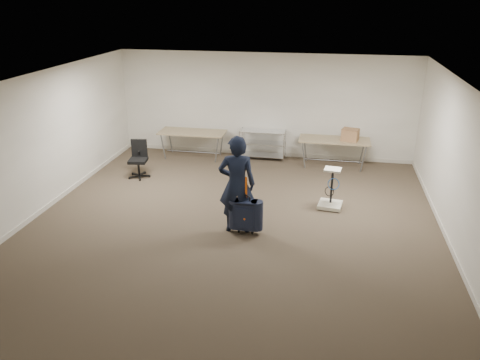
# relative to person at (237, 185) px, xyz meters

# --- Properties ---
(ground) EXTENTS (9.00, 9.00, 0.00)m
(ground) POSITION_rel_person_xyz_m (-0.12, 0.02, -0.94)
(ground) COLOR #3F3426
(ground) RESTS_ON ground
(room_shell) EXTENTS (8.00, 9.00, 9.00)m
(room_shell) POSITION_rel_person_xyz_m (-0.12, 1.40, -0.89)
(room_shell) COLOR beige
(room_shell) RESTS_ON ground
(folding_table_left) EXTENTS (1.80, 0.75, 0.73)m
(folding_table_left) POSITION_rel_person_xyz_m (-2.02, 3.97, -0.27)
(folding_table_left) COLOR #8C7755
(folding_table_left) RESTS_ON ground
(folding_table_right) EXTENTS (1.80, 0.75, 0.73)m
(folding_table_right) POSITION_rel_person_xyz_m (1.78, 3.97, -0.27)
(folding_table_right) COLOR #8C7755
(folding_table_right) RESTS_ON ground
(wire_shelf) EXTENTS (1.22, 0.47, 0.80)m
(wire_shelf) POSITION_rel_person_xyz_m (-0.12, 4.22, -0.50)
(wire_shelf) COLOR silver
(wire_shelf) RESTS_ON ground
(person) EXTENTS (0.75, 0.55, 1.89)m
(person) POSITION_rel_person_xyz_m (0.00, 0.00, 0.00)
(person) COLOR black
(person) RESTS_ON ground
(suitcase) EXTENTS (0.42, 0.24, 1.14)m
(suitcase) POSITION_rel_person_xyz_m (0.19, -0.10, -0.56)
(suitcase) COLOR black
(suitcase) RESTS_ON ground
(office_chair) EXTENTS (0.55, 0.55, 0.91)m
(office_chair) POSITION_rel_person_xyz_m (-2.92, 2.30, -0.67)
(office_chair) COLOR black
(office_chair) RESTS_ON ground
(equipment_cart) EXTENTS (0.54, 0.54, 0.88)m
(equipment_cart) POSITION_rel_person_xyz_m (1.74, 1.37, -0.71)
(equipment_cart) COLOR #EFE3CD
(equipment_cart) RESTS_ON ground
(cardboard_box) EXTENTS (0.47, 0.40, 0.31)m
(cardboard_box) POSITION_rel_person_xyz_m (2.16, 3.94, -0.06)
(cardboard_box) COLOR #996547
(cardboard_box) RESTS_ON folding_table_right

